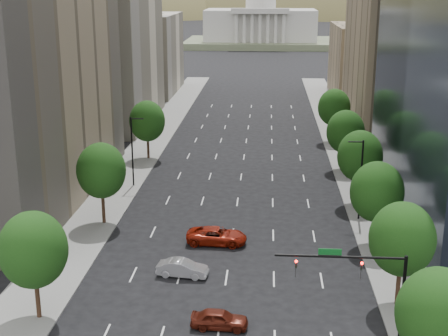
% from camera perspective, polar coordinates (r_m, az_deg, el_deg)
% --- Properties ---
extents(sidewalk_left, '(6.00, 200.00, 0.15)m').
position_cam_1_polar(sidewalk_left, '(77.02, -10.38, -2.71)').
color(sidewalk_left, slate).
rests_on(sidewalk_left, ground).
extents(sidewalk_right, '(6.00, 200.00, 0.15)m').
position_cam_1_polar(sidewalk_right, '(75.69, 13.05, -3.21)').
color(sidewalk_right, slate).
rests_on(sidewalk_right, ground).
extents(midrise_cream_left, '(14.00, 30.00, 35.00)m').
position_cam_1_polar(midrise_cream_left, '(117.13, -10.27, 12.53)').
color(midrise_cream_left, beige).
rests_on(midrise_cream_left, ground).
extents(filler_left, '(14.00, 26.00, 18.00)m').
position_cam_1_polar(filler_left, '(149.98, -7.04, 10.21)').
color(filler_left, beige).
rests_on(filler_left, ground).
extents(parking_tan_right, '(14.00, 30.00, 30.00)m').
position_cam_1_polar(parking_tan_right, '(112.98, 15.31, 10.81)').
color(parking_tan_right, '#8C7759').
rests_on(parking_tan_right, ground).
extents(filler_right, '(14.00, 26.00, 16.00)m').
position_cam_1_polar(filler_right, '(146.05, 12.66, 9.38)').
color(filler_right, '#8C7759').
rests_on(filler_right, ground).
extents(tree_right_0, '(5.20, 5.20, 8.39)m').
position_cam_1_polar(tree_right_0, '(41.88, 18.75, -12.42)').
color(tree_right_0, '#382316').
rests_on(tree_right_0, ground).
extents(tree_right_1, '(5.20, 5.20, 8.75)m').
position_cam_1_polar(tree_right_1, '(51.38, 15.80, -6.20)').
color(tree_right_1, '#382316').
rests_on(tree_right_1, ground).
extents(tree_right_2, '(5.20, 5.20, 8.61)m').
position_cam_1_polar(tree_right_2, '(62.48, 13.65, -2.11)').
color(tree_right_2, '#382316').
rests_on(tree_right_2, ground).
extents(tree_right_3, '(5.20, 5.20, 8.89)m').
position_cam_1_polar(tree_right_3, '(73.75, 12.19, 1.06)').
color(tree_right_3, '#382316').
rests_on(tree_right_3, ground).
extents(tree_right_4, '(5.20, 5.20, 8.46)m').
position_cam_1_polar(tree_right_4, '(87.31, 10.93, 3.22)').
color(tree_right_4, '#382316').
rests_on(tree_right_4, ground).
extents(tree_right_5, '(5.20, 5.20, 8.75)m').
position_cam_1_polar(tree_right_5, '(102.81, 9.92, 5.42)').
color(tree_right_5, '#382316').
rests_on(tree_right_5, ground).
extents(tree_left_0, '(5.20, 5.20, 8.75)m').
position_cam_1_polar(tree_left_0, '(49.68, -16.86, -7.10)').
color(tree_left_0, '#382316').
rests_on(tree_left_0, ground).
extents(tree_left_1, '(5.20, 5.20, 8.97)m').
position_cam_1_polar(tree_left_1, '(67.50, -11.04, -0.24)').
color(tree_left_1, '#382316').
rests_on(tree_left_1, ground).
extents(tree_left_2, '(5.20, 5.20, 8.68)m').
position_cam_1_polar(tree_left_2, '(92.14, -6.96, 4.23)').
color(tree_left_2, '#382316').
rests_on(tree_left_2, ground).
extents(streetlight_rn, '(1.70, 0.20, 9.00)m').
position_cam_1_polar(streetlight_rn, '(69.20, 12.23, -0.86)').
color(streetlight_rn, black).
rests_on(streetlight_rn, ground).
extents(streetlight_ln, '(1.70, 0.20, 9.00)m').
position_cam_1_polar(streetlight_ln, '(79.83, -8.26, 1.66)').
color(streetlight_ln, black).
rests_on(streetlight_ln, ground).
extents(traffic_signal, '(9.12, 0.40, 7.38)m').
position_cam_1_polar(traffic_signal, '(45.60, 12.90, -9.77)').
color(traffic_signal, black).
rests_on(traffic_signal, ground).
extents(capitol, '(60.00, 40.00, 35.20)m').
position_cam_1_polar(capitol, '(260.66, 3.31, 12.82)').
color(capitol, '#596647').
rests_on(capitol, ground).
extents(foothills, '(720.00, 413.00, 263.00)m').
position_cam_1_polar(foothills, '(613.84, 6.98, 10.47)').
color(foothills, olive).
rests_on(foothills, ground).
extents(car_maroon, '(4.38, 1.89, 1.47)m').
position_cam_1_polar(car_maroon, '(48.61, -0.42, -13.49)').
color(car_maroon, '#51180D').
rests_on(car_maroon, ground).
extents(car_silver, '(4.70, 2.12, 1.50)m').
position_cam_1_polar(car_silver, '(56.43, -3.77, -9.03)').
color(car_silver, '#A8A8AD').
rests_on(car_silver, ground).
extents(car_red_far, '(6.09, 3.04, 1.66)m').
position_cam_1_polar(car_red_far, '(62.89, -0.66, -6.15)').
color(car_red_far, maroon).
rests_on(car_red_far, ground).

